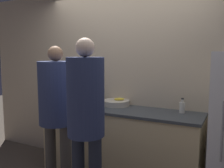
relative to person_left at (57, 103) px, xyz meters
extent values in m
cube|color=#C6B293|center=(0.49, 0.98, 0.20)|extent=(5.20, 0.06, 2.60)
cube|color=beige|center=(0.49, 0.68, -0.64)|extent=(2.15, 0.59, 0.92)
cube|color=#383D42|center=(0.49, 0.68, -0.16)|extent=(2.18, 0.62, 0.03)
cylinder|color=#99999E|center=(1.79, 0.26, -0.16)|extent=(0.02, 0.02, 0.60)
cylinder|color=#4C4742|center=(-0.12, 0.00, -0.67)|extent=(0.13, 0.13, 0.85)
cylinder|color=#4C4742|center=(0.12, 0.00, -0.67)|extent=(0.13, 0.13, 0.85)
cylinder|color=navy|center=(0.00, 0.00, 0.12)|extent=(0.42, 0.42, 0.74)
sphere|color=#936B4C|center=(0.00, 0.00, 0.58)|extent=(0.18, 0.18, 0.18)
cylinder|color=navy|center=(0.59, -0.28, 0.17)|extent=(0.37, 0.37, 0.77)
sphere|color=beige|center=(0.59, -0.28, 0.64)|extent=(0.18, 0.18, 0.18)
cylinder|color=beige|center=(0.39, 0.81, -0.11)|extent=(0.37, 0.37, 0.08)
ellipsoid|color=yellow|center=(0.43, 0.81, -0.05)|extent=(0.15, 0.12, 0.04)
cylinder|color=silver|center=(-0.04, 0.83, -0.08)|extent=(0.11, 0.11, 0.13)
cylinder|color=#99754C|center=(-0.05, 0.83, 0.02)|extent=(0.01, 0.05, 0.21)
cylinder|color=#99754C|center=(-0.03, 0.84, 0.02)|extent=(0.03, 0.04, 0.21)
cylinder|color=#99754C|center=(-0.04, 0.82, 0.02)|extent=(0.05, 0.01, 0.21)
cylinder|color=silver|center=(1.30, 0.79, -0.08)|extent=(0.07, 0.07, 0.13)
cylinder|color=silver|center=(1.30, 0.79, 0.01)|extent=(0.03, 0.03, 0.04)
cylinder|color=black|center=(1.30, 0.79, 0.03)|extent=(0.03, 0.03, 0.01)
cylinder|color=#335184|center=(-0.47, 0.67, -0.09)|extent=(0.08, 0.08, 0.10)
cylinder|color=gold|center=(-0.27, 0.81, -0.10)|extent=(0.09, 0.09, 0.09)
camera|label=1|loc=(1.90, -2.28, 0.59)|focal=40.00mm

